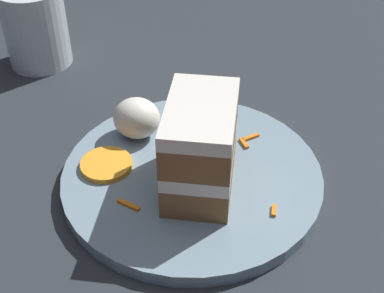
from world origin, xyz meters
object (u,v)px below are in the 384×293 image
at_px(plate, 192,177).
at_px(drinking_glass, 36,32).
at_px(orange_garnish, 106,165).
at_px(cream_dollop, 137,118).
at_px(cake_slice, 201,143).

distance_m(plate, drinking_glass, 0.31).
bearing_deg(orange_garnish, cream_dollop, -110.59).
bearing_deg(orange_garnish, drinking_glass, -56.22).
height_order(plate, cake_slice, cake_slice).
xyz_separation_m(cake_slice, cream_dollop, (0.07, -0.06, -0.02)).
height_order(cream_dollop, orange_garnish, cream_dollop).
bearing_deg(orange_garnish, plate, -177.73).
bearing_deg(cream_dollop, orange_garnish, 69.41).
relative_size(orange_garnish, drinking_glass, 0.51).
bearing_deg(cream_dollop, drinking_glass, -44.22).
relative_size(cake_slice, drinking_glass, 0.99).
relative_size(plate, cake_slice, 2.55).
xyz_separation_m(plate, cake_slice, (-0.01, 0.01, 0.05)).
distance_m(cake_slice, drinking_glass, 0.32).
height_order(cake_slice, cream_dollop, cake_slice).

